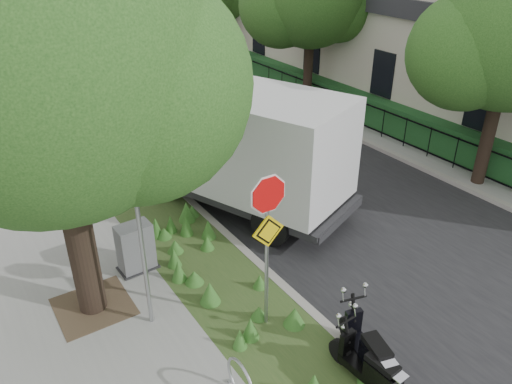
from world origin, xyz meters
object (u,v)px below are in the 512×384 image
(scooter_far, at_px, (370,355))
(box_truck, at_px, (242,145))
(scooter_near, at_px, (373,372))
(utility_cabinet, at_px, (136,248))
(sign_assembly, at_px, (268,223))

(scooter_far, height_order, box_truck, box_truck)
(scooter_near, distance_m, utility_cabinet, 5.47)
(sign_assembly, relative_size, scooter_near, 2.10)
(scooter_far, height_order, utility_cabinet, utility_cabinet)
(box_truck, distance_m, utility_cabinet, 3.86)
(box_truck, height_order, utility_cabinet, box_truck)
(scooter_far, bearing_deg, scooter_near, -125.35)
(sign_assembly, distance_m, box_truck, 4.68)
(scooter_near, distance_m, box_truck, 6.66)
(box_truck, relative_size, utility_cabinet, 5.95)
(scooter_near, distance_m, scooter_far, 0.33)
(sign_assembly, distance_m, utility_cabinet, 3.65)
(sign_assembly, bearing_deg, scooter_near, -75.62)
(scooter_near, height_order, box_truck, box_truck)
(sign_assembly, bearing_deg, utility_cabinet, 115.64)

